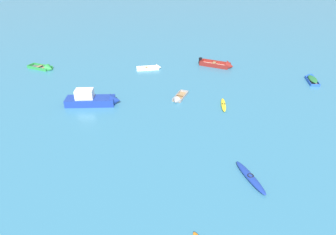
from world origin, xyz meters
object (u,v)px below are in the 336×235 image
(kayak_yellow_back_row_right, at_px, (223,105))
(kayak_deep_blue_midfield_right, at_px, (250,177))
(rowboat_green_outer_right, at_px, (46,68))
(rowboat_white_far_left, at_px, (154,68))
(rowboat_grey_midfield_left, at_px, (178,99))
(rowboat_maroon_near_right, at_px, (222,65))
(rowboat_blue_near_camera, at_px, (311,79))
(motor_launch_deep_blue_center, at_px, (94,99))

(kayak_yellow_back_row_right, bearing_deg, kayak_deep_blue_midfield_right, -104.59)
(rowboat_green_outer_right, bearing_deg, rowboat_white_far_left, -13.96)
(kayak_yellow_back_row_right, height_order, rowboat_grey_midfield_left, rowboat_grey_midfield_left)
(rowboat_white_far_left, bearing_deg, rowboat_green_outer_right, 166.04)
(kayak_deep_blue_midfield_right, xyz_separation_m, kayak_yellow_back_row_right, (2.74, 10.52, -0.03))
(rowboat_maroon_near_right, bearing_deg, rowboat_blue_near_camera, -39.55)
(rowboat_maroon_near_right, xyz_separation_m, motor_launch_deep_blue_center, (-17.25, -6.80, 0.29))
(rowboat_grey_midfield_left, bearing_deg, rowboat_white_far_left, 92.40)
(rowboat_blue_near_camera, xyz_separation_m, rowboat_white_far_left, (-17.70, 8.75, -0.10))
(kayak_yellow_back_row_right, distance_m, motor_launch_deep_blue_center, 13.27)
(kayak_deep_blue_midfield_right, bearing_deg, rowboat_white_far_left, 94.61)
(rowboat_grey_midfield_left, bearing_deg, kayak_deep_blue_midfield_right, -83.71)
(rowboat_white_far_left, bearing_deg, rowboat_maroon_near_right, -10.30)
(rowboat_blue_near_camera, height_order, rowboat_grey_midfield_left, rowboat_blue_near_camera)
(rowboat_blue_near_camera, xyz_separation_m, kayak_yellow_back_row_right, (-13.13, -3.45, -0.12))
(motor_launch_deep_blue_center, bearing_deg, kayak_deep_blue_midfield_right, -55.00)
(kayak_deep_blue_midfield_right, relative_size, rowboat_green_outer_right, 0.97)
(kayak_yellow_back_row_right, bearing_deg, rowboat_maroon_near_right, 66.75)
(rowboat_white_far_left, bearing_deg, motor_launch_deep_blue_center, -133.96)
(rowboat_white_far_left, height_order, kayak_yellow_back_row_right, rowboat_white_far_left)
(kayak_deep_blue_midfield_right, height_order, rowboat_maroon_near_right, rowboat_maroon_near_right)
(kayak_deep_blue_midfield_right, height_order, motor_launch_deep_blue_center, motor_launch_deep_blue_center)
(rowboat_maroon_near_right, bearing_deg, rowboat_white_far_left, 169.70)
(rowboat_maroon_near_right, xyz_separation_m, rowboat_blue_near_camera, (8.60, -7.10, -0.01))
(rowboat_maroon_near_right, distance_m, kayak_yellow_back_row_right, 11.48)
(rowboat_blue_near_camera, height_order, rowboat_green_outer_right, rowboat_green_outer_right)
(rowboat_green_outer_right, bearing_deg, rowboat_grey_midfield_left, -42.70)
(rowboat_maroon_near_right, distance_m, motor_launch_deep_blue_center, 18.55)
(rowboat_blue_near_camera, bearing_deg, motor_launch_deep_blue_center, 179.34)
(rowboat_maroon_near_right, height_order, kayak_yellow_back_row_right, rowboat_maroon_near_right)
(motor_launch_deep_blue_center, bearing_deg, rowboat_grey_midfield_left, -9.12)
(rowboat_maroon_near_right, bearing_deg, kayak_deep_blue_midfield_right, -109.03)
(rowboat_maroon_near_right, distance_m, rowboat_white_far_left, 9.25)
(rowboat_green_outer_right, xyz_separation_m, kayak_yellow_back_row_right, (18.59, -15.69, -0.04))
(rowboat_white_far_left, distance_m, rowboat_green_outer_right, 14.45)
(kayak_yellow_back_row_right, bearing_deg, rowboat_white_far_left, 110.53)
(rowboat_white_far_left, bearing_deg, rowboat_blue_near_camera, -26.32)
(rowboat_blue_near_camera, relative_size, rowboat_white_far_left, 0.97)
(kayak_deep_blue_midfield_right, relative_size, rowboat_grey_midfield_left, 1.24)
(kayak_yellow_back_row_right, xyz_separation_m, rowboat_grey_midfield_left, (-4.16, 2.37, -0.00))
(kayak_yellow_back_row_right, bearing_deg, motor_launch_deep_blue_center, 163.60)
(rowboat_white_far_left, height_order, motor_launch_deep_blue_center, motor_launch_deep_blue_center)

